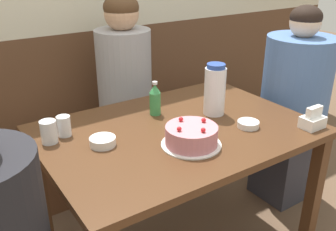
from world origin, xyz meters
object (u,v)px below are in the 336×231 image
Objects in this scene: bowl_soup_white at (248,124)px; person_grey_tee at (293,108)px; glass_tumbler_short at (64,126)px; bench_seat at (108,151)px; person_teal_shirt at (126,100)px; soju_bottle at (154,99)px; glass_water_tall at (49,132)px; birthday_cake at (191,136)px; bowl_rice_small at (103,141)px; napkin_holder at (313,120)px; water_pitcher at (215,90)px.

person_grey_tee reaches higher than bowl_soup_white.
bench_seat is at bearing 52.70° from glass_tumbler_short.
person_teal_shirt is (0.56, 0.49, -0.15)m from glass_tumbler_short.
glass_water_tall is (-0.54, -0.01, -0.03)m from soju_bottle.
birthday_cake is 0.20× the size of person_teal_shirt.
person_teal_shirt is at bearing -40.30° from person_grey_tee.
birthday_cake is at bearing -33.28° from bowl_rice_small.
person_teal_shirt reaches higher than person_grey_tee.
bench_seat is 1.77× the size of person_teal_shirt.
glass_water_tall is at bearing -179.26° from soju_bottle.
bench_seat is 1.14m from birthday_cake.
person_grey_tee reaches higher than napkin_holder.
bench_seat is 20.45× the size of napkin_holder.
glass_tumbler_short is at bearing 150.38° from napkin_holder.
person_teal_shirt is (0.10, 0.51, -0.19)m from soju_bottle.
bowl_rice_small is at bearing -179.88° from water_pitcher.
soju_bottle is 0.48m from bowl_soup_white.
napkin_holder is at bearing -26.58° from glass_water_tall.
glass_water_tall is 0.08m from glass_tumbler_short.
person_grey_tee reaches higher than soju_bottle.
water_pitcher is 2.38× the size of napkin_holder.
birthday_cake is at bearing 163.01° from napkin_holder.
water_pitcher reaches higher than glass_water_tall.
bench_seat is 1.02m from bowl_rice_small.
water_pitcher is at bearing 125.68° from napkin_holder.
birthday_cake reaches higher than bowl_soup_white.
napkin_holder is at bearing -54.32° from water_pitcher.
person_grey_tee is at bearing 19.16° from bowl_soup_white.
birthday_cake reaches higher than glass_tumbler_short.
napkin_holder is (0.53, -0.54, -0.04)m from soju_bottle.
bowl_rice_small is (-0.62, -0.00, -0.11)m from water_pitcher.
water_pitcher is 0.68m from person_grey_tee.
person_teal_shirt reaches higher than bench_seat.
birthday_cake is 0.60m from napkin_holder.
person_grey_tee is at bearing 46.91° from napkin_holder.
bowl_soup_white is 0.85m from glass_tumbler_short.
person_grey_tee reaches higher than bench_seat.
glass_tumbler_short reaches higher than bowl_soup_white.
birthday_cake is 0.57m from glass_tumbler_short.
person_grey_tee is (1.35, -0.19, -0.16)m from glass_tumbler_short.
glass_water_tall is 1.09× the size of glass_tumbler_short.
soju_bottle is 0.46m from glass_tumbler_short.
soju_bottle is at bearing -10.66° from person_teal_shirt.
water_pitcher reaches higher than birthday_cake.
person_teal_shirt is (0.14, 0.88, -0.15)m from birthday_cake.
bowl_soup_white is 0.08× the size of person_grey_tee.
soju_bottle reaches higher than napkin_holder.
glass_water_tall is 0.08× the size of person_grey_tee.
person_teal_shirt is (0.64, 0.52, -0.16)m from glass_water_tall.
glass_tumbler_short is at bearing 137.04° from birthday_cake.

